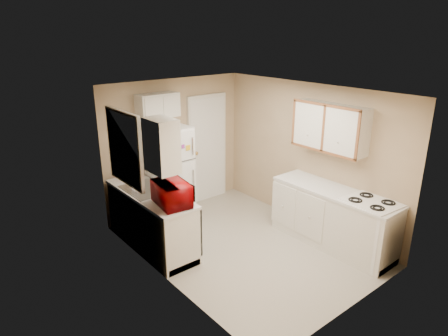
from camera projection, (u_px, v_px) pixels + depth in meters
floor at (244, 246)px, 6.22m from camera, size 3.80×3.80×0.00m
ceiling at (247, 91)px, 5.43m from camera, size 3.80×3.80×0.00m
wall_left at (163, 198)px, 4.99m from camera, size 3.80×3.80×0.00m
wall_right at (308, 155)px, 6.66m from camera, size 3.80×3.80×0.00m
wall_back at (175, 146)px, 7.22m from camera, size 2.80×2.80×0.00m
wall_front at (360, 219)px, 4.44m from camera, size 2.80×2.80×0.00m
left_counter at (152, 220)px, 6.08m from camera, size 0.60×1.80×0.90m
dishwasher at (190, 226)px, 5.80m from camera, size 0.03×0.58×0.72m
sink at (145, 192)px, 6.05m from camera, size 0.54×0.74×0.16m
microwave at (172, 194)px, 5.47m from camera, size 0.63×0.41×0.39m
soap_bottle at (133, 176)px, 6.29m from camera, size 0.12×0.13×0.22m
window_blinds at (125, 148)px, 5.65m from camera, size 0.10×0.98×1.08m
upper_cabinet_left at (162, 146)px, 5.05m from camera, size 0.30×0.45×0.70m
refrigerator at (168, 175)px, 6.78m from camera, size 0.71×0.69×1.69m
cabinet_over_fridge at (158, 105)px, 6.61m from camera, size 0.70×0.30×0.40m
interior_door at (208, 149)px, 7.67m from camera, size 0.86×0.06×2.08m
right_counter at (332, 217)px, 6.15m from camera, size 0.60×2.00×0.90m
stove at (368, 232)px, 5.73m from camera, size 0.64×0.76×0.87m
upper_cabinet_right at (330, 127)px, 6.01m from camera, size 0.30×1.20×0.70m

